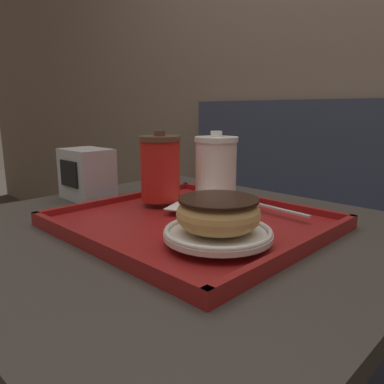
{
  "coord_description": "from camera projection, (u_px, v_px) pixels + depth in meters",
  "views": [
    {
      "loc": [
        0.48,
        -0.45,
        0.96
      ],
      "look_at": [
        0.03,
        0.01,
        0.82
      ],
      "focal_mm": 35.0,
      "sensor_mm": 36.0,
      "label": 1
    }
  ],
  "objects": [
    {
      "name": "spoon",
      "position": [
        258.0,
        203.0,
        0.73
      ],
      "size": [
        0.16,
        0.03,
        0.01
      ],
      "rotation": [
        0.0,
        0.0,
        3.05
      ],
      "color": "silver",
      "rests_on": "serving_tray"
    },
    {
      "name": "plate_with_chocolate_donut",
      "position": [
        218.0,
        233.0,
        0.54
      ],
      "size": [
        0.16,
        0.16,
        0.01
      ],
      "color": "white",
      "rests_on": "serving_tray"
    },
    {
      "name": "cafe_table",
      "position": [
        176.0,
        320.0,
        0.73
      ],
      "size": [
        0.78,
        0.74,
        0.75
      ],
      "color": "#38332D",
      "rests_on": "ground_plane"
    },
    {
      "name": "napkin_paper",
      "position": [
        200.0,
        206.0,
        0.72
      ],
      "size": [
        0.14,
        0.13,
        0.0
      ],
      "rotation": [
        0.0,
        0.0,
        0.39
      ],
      "color": "white",
      "rests_on": "serving_tray"
    },
    {
      "name": "donut_chocolate_glazed",
      "position": [
        218.0,
        213.0,
        0.54
      ],
      "size": [
        0.12,
        0.12,
        0.04
      ],
      "color": "tan",
      "rests_on": "plate_with_chocolate_donut"
    },
    {
      "name": "booth_bench",
      "position": [
        305.0,
        274.0,
        1.5
      ],
      "size": [
        1.38,
        0.44,
        1.0
      ],
      "color": "#33384C",
      "rests_on": "ground_plane"
    },
    {
      "name": "coffee_cup_front",
      "position": [
        160.0,
        168.0,
        0.76
      ],
      "size": [
        0.08,
        0.08,
        0.14
      ],
      "color": "red",
      "rests_on": "serving_tray"
    },
    {
      "name": "serving_tray",
      "position": [
        192.0,
        223.0,
        0.67
      ],
      "size": [
        0.43,
        0.4,
        0.02
      ],
      "color": "maroon",
      "rests_on": "cafe_table"
    },
    {
      "name": "coffee_cup_rear",
      "position": [
        216.0,
        167.0,
        0.78
      ],
      "size": [
        0.09,
        0.09,
        0.14
      ],
      "color": "white",
      "rests_on": "serving_tray"
    },
    {
      "name": "napkin_dispenser",
      "position": [
        87.0,
        174.0,
        0.87
      ],
      "size": [
        0.12,
        0.09,
        0.12
      ],
      "color": "#B7B7BC",
      "rests_on": "cafe_table"
    }
  ]
}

